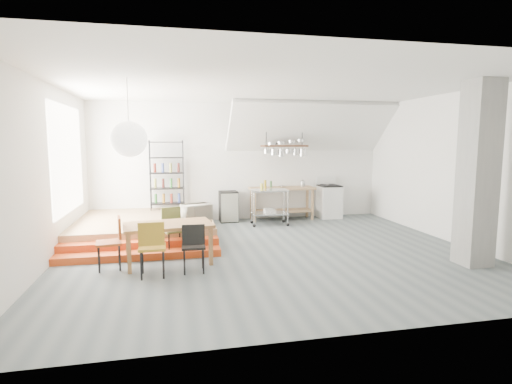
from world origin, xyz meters
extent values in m
plane|color=#545D61|center=(0.00, 0.00, 0.00)|extent=(8.00, 8.00, 0.00)
cube|color=silver|center=(0.00, 3.50, 1.60)|extent=(8.00, 0.04, 3.20)
cube|color=silver|center=(-4.00, 0.00, 1.60)|extent=(0.04, 7.00, 3.20)
cube|color=silver|center=(4.00, 0.00, 1.60)|extent=(0.04, 7.00, 3.20)
cube|color=white|center=(0.00, 0.00, 3.20)|extent=(8.00, 7.00, 0.02)
cube|color=white|center=(1.80, 2.90, 2.55)|extent=(4.40, 1.44, 1.32)
cube|color=white|center=(-3.98, 1.50, 1.80)|extent=(0.02, 2.50, 2.20)
cube|color=#9E7B4F|center=(-2.50, 2.00, 0.20)|extent=(3.00, 3.00, 0.40)
cube|color=#C34417|center=(-2.50, 0.05, 0.07)|extent=(3.00, 0.35, 0.13)
cube|color=#C34417|center=(-2.50, 0.40, 0.13)|extent=(3.00, 0.35, 0.27)
cube|color=gray|center=(3.30, -1.50, 1.60)|extent=(0.50, 0.50, 3.20)
cube|color=#9E7B4F|center=(1.10, 3.15, 0.88)|extent=(1.80, 0.60, 0.06)
cube|color=#9E7B4F|center=(1.10, 3.15, 0.25)|extent=(1.70, 0.55, 0.04)
cube|color=#9E7B4F|center=(1.92, 3.37, 0.43)|extent=(0.06, 0.06, 0.86)
cube|color=#9E7B4F|center=(0.28, 3.37, 0.43)|extent=(0.06, 0.06, 0.86)
cube|color=#9E7B4F|center=(1.92, 2.93, 0.43)|extent=(0.06, 0.06, 0.86)
cube|color=#9E7B4F|center=(0.28, 2.93, 0.43)|extent=(0.06, 0.06, 0.86)
cube|color=white|center=(2.50, 3.15, 0.45)|extent=(0.60, 0.60, 0.90)
cube|color=black|center=(2.50, 3.15, 0.92)|extent=(0.58, 0.58, 0.03)
cube|color=white|center=(2.50, 3.43, 1.05)|extent=(0.60, 0.05, 0.25)
cylinder|color=black|center=(2.64, 3.29, 0.94)|extent=(0.18, 0.18, 0.02)
cylinder|color=black|center=(2.36, 3.29, 0.94)|extent=(0.18, 0.18, 0.02)
cylinder|color=black|center=(2.64, 3.01, 0.94)|extent=(0.18, 0.18, 0.02)
cylinder|color=black|center=(2.36, 3.01, 0.94)|extent=(0.18, 0.18, 0.02)
cube|color=#3E2518|center=(1.10, 2.95, 2.05)|extent=(1.20, 0.50, 0.05)
cylinder|color=black|center=(0.60, 2.95, 2.62)|extent=(0.02, 0.02, 1.15)
cylinder|color=black|center=(1.60, 2.95, 2.62)|extent=(0.02, 0.02, 1.15)
cylinder|color=silver|center=(0.60, 2.90, 1.91)|extent=(0.16, 0.16, 0.12)
cylinder|color=silver|center=(0.80, 2.90, 1.89)|extent=(0.20, 0.20, 0.16)
cylinder|color=silver|center=(1.00, 2.90, 1.87)|extent=(0.16, 0.16, 0.20)
cylinder|color=silver|center=(1.20, 2.90, 1.91)|extent=(0.20, 0.20, 0.12)
cylinder|color=silver|center=(1.40, 2.90, 1.89)|extent=(0.16, 0.16, 0.16)
cylinder|color=silver|center=(1.60, 2.90, 1.87)|extent=(0.20, 0.20, 0.20)
cylinder|color=black|center=(-1.58, 3.38, 1.30)|extent=(0.02, 0.02, 1.80)
cylinder|color=black|center=(-2.42, 3.38, 1.30)|extent=(0.02, 0.02, 1.80)
cylinder|color=black|center=(-1.58, 3.02, 1.30)|extent=(0.02, 0.02, 1.80)
cylinder|color=black|center=(-2.42, 3.02, 1.30)|extent=(0.02, 0.02, 1.80)
cube|color=black|center=(-2.00, 3.20, 0.55)|extent=(0.88, 0.38, 0.02)
cube|color=black|center=(-2.00, 3.20, 0.95)|extent=(0.88, 0.38, 0.02)
cube|color=black|center=(-2.00, 3.20, 1.35)|extent=(0.88, 0.38, 0.02)
cube|color=black|center=(-2.00, 3.20, 1.75)|extent=(0.88, 0.38, 0.02)
cube|color=black|center=(-2.00, 3.20, 2.15)|extent=(0.88, 0.38, 0.03)
cylinder|color=#327A31|center=(-2.00, 3.20, 0.69)|extent=(0.07, 0.07, 0.24)
cylinder|color=#9B6519|center=(-2.00, 3.20, 1.09)|extent=(0.07, 0.07, 0.24)
cylinder|color=maroon|center=(-2.00, 3.20, 1.49)|extent=(0.07, 0.07, 0.24)
cube|color=#9E7B4F|center=(-1.40, 0.75, 0.55)|extent=(0.60, 0.40, 0.03)
cylinder|color=black|center=(-1.13, 0.92, 0.47)|extent=(0.02, 0.02, 0.13)
cylinder|color=black|center=(-1.67, 0.92, 0.47)|extent=(0.02, 0.02, 0.13)
cylinder|color=black|center=(-1.13, 0.58, 0.47)|extent=(0.02, 0.02, 0.13)
cylinder|color=black|center=(-1.67, 0.58, 0.47)|extent=(0.02, 0.02, 0.13)
sphere|color=white|center=(-2.56, -0.41, 2.20)|extent=(0.60, 0.60, 0.60)
cube|color=brown|center=(-1.96, -0.34, 0.69)|extent=(1.62, 1.04, 0.06)
cube|color=brown|center=(-1.33, 0.11, 0.33)|extent=(0.07, 0.07, 0.66)
cube|color=brown|center=(-2.69, -0.07, 0.33)|extent=(0.07, 0.07, 0.66)
cube|color=brown|center=(-1.24, -0.60, 0.33)|extent=(0.07, 0.07, 0.66)
cube|color=brown|center=(-2.59, -0.78, 0.33)|extent=(0.07, 0.07, 0.66)
cube|color=#AB7E1D|center=(-2.21, -0.99, 0.47)|extent=(0.43, 0.43, 0.04)
cube|color=#AB7E1D|center=(-2.21, -1.18, 0.74)|extent=(0.40, 0.05, 0.37)
cylinder|color=black|center=(-2.38, -1.16, 0.23)|extent=(0.03, 0.03, 0.46)
cylinder|color=black|center=(-2.04, -1.16, 0.23)|extent=(0.03, 0.03, 0.46)
cylinder|color=black|center=(-2.38, -0.82, 0.23)|extent=(0.03, 0.03, 0.46)
cylinder|color=black|center=(-2.05, -0.82, 0.23)|extent=(0.03, 0.03, 0.46)
cube|color=black|center=(-1.55, -0.90, 0.43)|extent=(0.40, 0.40, 0.04)
cube|color=black|center=(-1.56, -1.08, 0.67)|extent=(0.36, 0.05, 0.34)
cylinder|color=black|center=(-1.71, -1.05, 0.21)|extent=(0.03, 0.03, 0.42)
cylinder|color=black|center=(-1.41, -1.06, 0.21)|extent=(0.03, 0.03, 0.42)
cylinder|color=black|center=(-1.70, -0.75, 0.21)|extent=(0.03, 0.03, 0.42)
cylinder|color=black|center=(-1.40, -0.76, 0.21)|extent=(0.03, 0.03, 0.42)
cube|color=#565F2D|center=(-1.85, 0.30, 0.46)|extent=(0.51, 0.51, 0.04)
cube|color=#565F2D|center=(-1.91, 0.47, 0.71)|extent=(0.38, 0.16, 0.35)
cylinder|color=black|center=(-1.75, 0.50, 0.22)|extent=(0.03, 0.03, 0.44)
cylinder|color=black|center=(-2.06, 0.40, 0.22)|extent=(0.03, 0.03, 0.44)
cylinder|color=black|center=(-1.65, 0.20, 0.22)|extent=(0.03, 0.03, 0.44)
cylinder|color=black|center=(-1.96, 0.10, 0.22)|extent=(0.03, 0.03, 0.44)
cube|color=#9F4116|center=(-2.95, -0.47, 0.46)|extent=(0.46, 0.46, 0.04)
cube|color=#9F4116|center=(-2.77, -0.44, 0.71)|extent=(0.10, 0.39, 0.36)
cylinder|color=black|center=(-2.76, -0.60, 0.22)|extent=(0.03, 0.03, 0.45)
cylinder|color=black|center=(-2.81, -0.28, 0.22)|extent=(0.03, 0.03, 0.45)
cylinder|color=black|center=(-3.09, -0.65, 0.22)|extent=(0.03, 0.03, 0.45)
cylinder|color=black|center=(-3.14, -0.33, 0.22)|extent=(0.03, 0.03, 0.45)
cube|color=silver|center=(0.59, 2.52, 0.91)|extent=(0.96, 0.57, 0.04)
cube|color=silver|center=(0.59, 2.52, 0.31)|extent=(0.96, 0.57, 0.03)
cylinder|color=silver|center=(1.04, 2.72, 0.46)|extent=(0.03, 0.03, 0.89)
sphere|color=black|center=(1.04, 2.72, 0.04)|extent=(0.08, 0.08, 0.08)
cylinder|color=silver|center=(0.17, 2.77, 0.46)|extent=(0.03, 0.03, 0.89)
sphere|color=black|center=(0.17, 2.77, 0.04)|extent=(0.08, 0.08, 0.08)
cylinder|color=silver|center=(1.01, 2.26, 0.46)|extent=(0.03, 0.03, 0.89)
sphere|color=black|center=(1.01, 2.26, 0.04)|extent=(0.08, 0.08, 0.08)
cylinder|color=silver|center=(0.15, 2.32, 0.46)|extent=(0.03, 0.03, 0.89)
sphere|color=black|center=(0.15, 2.32, 0.04)|extent=(0.08, 0.08, 0.08)
cube|color=black|center=(-0.39, 3.20, 0.41)|extent=(0.49, 0.49, 0.83)
imported|color=beige|center=(-1.40, 0.75, 0.72)|extent=(0.68, 0.58, 0.32)
imported|color=silver|center=(1.10, 3.10, 0.93)|extent=(0.26, 0.26, 0.05)
camera|label=1|loc=(-1.87, -7.43, 2.15)|focal=28.00mm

